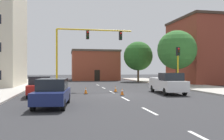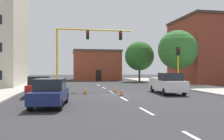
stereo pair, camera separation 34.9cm
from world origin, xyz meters
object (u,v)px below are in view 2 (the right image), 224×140
Objects in this scene: sedan_red_mid_left at (39,86)px; traffic_cone_roadside_a at (115,89)px; pickup_truck_white at (167,83)px; traffic_signal_gantry at (68,70)px; sedan_navy_near_left at (50,92)px; traffic_cone_roadside_b at (121,92)px; traffic_light_pole_right at (178,59)px; tree_right_far at (139,56)px; tree_right_mid at (178,50)px; traffic_cone_roadside_c at (85,90)px.

sedan_red_mid_left is 7.23× the size of traffic_cone_roadside_a.
sedan_red_mid_left is at bearing -179.75° from pickup_truck_white.
traffic_signal_gantry reaches higher than sedan_navy_near_left.
sedan_navy_near_left is 7.87m from traffic_cone_roadside_b.
traffic_light_pole_right reaches higher than traffic_cone_roadside_a.
tree_right_far and tree_right_mid have the same top height.
traffic_signal_gantry reaches higher than traffic_cone_roadside_c.
traffic_cone_roadside_a is (-7.30, -0.86, -3.22)m from traffic_light_pole_right.
traffic_light_pole_right reaches higher than traffic_cone_roadside_c.
pickup_truck_white is 8.59× the size of traffic_cone_roadside_b.
tree_right_mid is 12.34m from traffic_cone_roadside_a.
traffic_cone_roadside_b is (-4.67, -0.71, -0.66)m from pickup_truck_white.
traffic_signal_gantry is at bearing -167.56° from tree_right_mid.
sedan_navy_near_left reaches higher than traffic_cone_roadside_c.
sedan_navy_near_left is (-13.07, -9.17, -2.64)m from traffic_light_pole_right.
tree_right_far is (1.07, 18.23, 1.30)m from traffic_light_pole_right.
sedan_red_mid_left is (-2.42, -5.14, -1.37)m from traffic_signal_gantry.
sedan_navy_near_left is (-14.13, -27.40, -3.95)m from tree_right_far.
tree_right_far is at bearing 66.32° from traffic_cone_roadside_a.
traffic_light_pole_right is at bearing 6.70° from traffic_cone_roadside_a.
tree_right_mid is 19.28m from sedan_red_mid_left.
traffic_light_pole_right is at bearing 12.35° from sedan_red_mid_left.
sedan_red_mid_left is 7.16× the size of traffic_cone_roadside_b.
tree_right_far reaches higher than sedan_navy_near_left.
traffic_light_pole_right reaches higher than sedan_red_mid_left.
traffic_light_pole_right is 8.03m from traffic_cone_roadside_a.
traffic_cone_roadside_b is 0.94× the size of traffic_cone_roadside_c.
tree_right_mid is at bearing 29.67° from traffic_cone_roadside_c.
traffic_cone_roadside_a is (5.76, 8.31, -0.58)m from sedan_navy_near_left.
traffic_signal_gantry is at bearing 170.73° from traffic_light_pole_right.
tree_right_mid is 11.83× the size of traffic_cone_roadside_b.
traffic_signal_gantry is 5.84m from sedan_red_mid_left.
tree_right_far is at bearing 51.08° from traffic_signal_gantry.
traffic_light_pole_right reaches higher than sedan_navy_near_left.
pickup_truck_white is 5.22m from traffic_cone_roadside_a.
tree_right_mid reaches higher than sedan_red_mid_left.
traffic_signal_gantry is 1.23× the size of tree_right_far.
sedan_red_mid_left reaches higher than traffic_cone_roadside_a.
traffic_cone_roadside_b is (7.16, -0.66, -0.57)m from sedan_red_mid_left.
tree_right_far is (13.13, 16.26, 2.57)m from traffic_signal_gantry.
traffic_light_pole_right is at bearing -93.35° from tree_right_far.
traffic_cone_roadside_b is at bearing -5.24° from sedan_red_mid_left.
traffic_cone_roadside_a is at bearing -30.72° from traffic_signal_gantry.
sedan_navy_near_left is at bearing -95.15° from traffic_signal_gantry.
tree_right_far is 1.38× the size of pickup_truck_white.
traffic_cone_roadside_a is at bearing -173.30° from traffic_light_pole_right.
traffic_cone_roadside_a is (4.76, -2.83, -1.95)m from traffic_signal_gantry.
traffic_cone_roadside_a is 0.99× the size of traffic_cone_roadside_b.
traffic_cone_roadside_b is (-0.02, -2.97, 0.00)m from traffic_cone_roadside_a.
sedan_red_mid_left is (-16.90, -8.34, -4.06)m from tree_right_mid.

